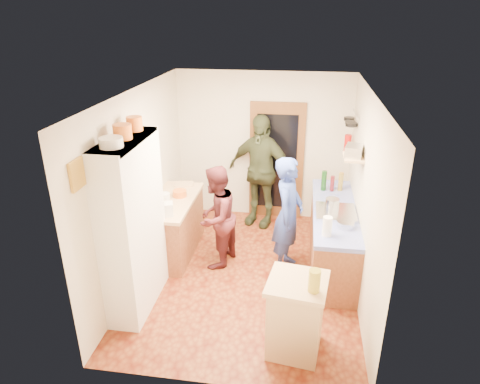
% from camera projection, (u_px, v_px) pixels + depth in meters
% --- Properties ---
extents(floor, '(3.00, 4.00, 0.02)m').
position_uv_depth(floor, '(247.00, 275.00, 6.19)').
color(floor, brown).
rests_on(floor, ground).
extents(ceiling, '(3.00, 4.00, 0.02)m').
position_uv_depth(ceiling, '(248.00, 92.00, 5.15)').
color(ceiling, silver).
rests_on(ceiling, ground).
extents(wall_back, '(3.00, 0.02, 2.60)m').
position_uv_depth(wall_back, '(263.00, 147.00, 7.49)').
color(wall_back, beige).
rests_on(wall_back, ground).
extents(wall_front, '(3.00, 0.02, 2.60)m').
position_uv_depth(wall_front, '(218.00, 279.00, 3.85)').
color(wall_front, beige).
rests_on(wall_front, ground).
extents(wall_left, '(0.02, 4.00, 2.60)m').
position_uv_depth(wall_left, '(139.00, 185.00, 5.88)').
color(wall_left, beige).
rests_on(wall_left, ground).
extents(wall_right, '(0.02, 4.00, 2.60)m').
position_uv_depth(wall_right, '(365.00, 199.00, 5.46)').
color(wall_right, beige).
rests_on(wall_right, ground).
extents(door_frame, '(0.95, 0.06, 2.10)m').
position_uv_depth(door_frame, '(276.00, 162.00, 7.52)').
color(door_frame, brown).
rests_on(door_frame, ground).
extents(door_glass, '(0.70, 0.02, 1.70)m').
position_uv_depth(door_glass, '(276.00, 162.00, 7.49)').
color(door_glass, black).
rests_on(door_glass, door_frame).
extents(hutch_body, '(0.40, 1.20, 2.20)m').
position_uv_depth(hutch_body, '(133.00, 226.00, 5.20)').
color(hutch_body, white).
rests_on(hutch_body, ground).
extents(hutch_top_shelf, '(0.40, 1.14, 0.04)m').
position_uv_depth(hutch_top_shelf, '(123.00, 141.00, 4.77)').
color(hutch_top_shelf, white).
rests_on(hutch_top_shelf, hutch_body).
extents(plate_stack, '(0.25, 0.25, 0.10)m').
position_uv_depth(plate_stack, '(111.00, 142.00, 4.46)').
color(plate_stack, white).
rests_on(plate_stack, hutch_top_shelf).
extents(orange_pot_a, '(0.21, 0.21, 0.17)m').
position_uv_depth(orange_pot_a, '(122.00, 132.00, 4.73)').
color(orange_pot_a, orange).
rests_on(orange_pot_a, hutch_top_shelf).
extents(orange_pot_b, '(0.19, 0.19, 0.17)m').
position_uv_depth(orange_pot_b, '(134.00, 124.00, 5.05)').
color(orange_pot_b, orange).
rests_on(orange_pot_b, hutch_top_shelf).
extents(left_counter_base, '(0.60, 1.40, 0.85)m').
position_uv_depth(left_counter_base, '(174.00, 228.00, 6.59)').
color(left_counter_base, '#965937').
rests_on(left_counter_base, ground).
extents(left_counter_top, '(0.64, 1.44, 0.05)m').
position_uv_depth(left_counter_top, '(172.00, 201.00, 6.41)').
color(left_counter_top, tan).
rests_on(left_counter_top, left_counter_base).
extents(toaster, '(0.28, 0.23, 0.18)m').
position_uv_depth(toaster, '(164.00, 209.00, 5.88)').
color(toaster, white).
rests_on(toaster, left_counter_top).
extents(kettle, '(0.16, 0.16, 0.18)m').
position_uv_depth(kettle, '(165.00, 199.00, 6.20)').
color(kettle, white).
rests_on(kettle, left_counter_top).
extents(orange_bowl, '(0.27, 0.27, 0.09)m').
position_uv_depth(orange_bowl, '(180.00, 193.00, 6.50)').
color(orange_bowl, orange).
rests_on(orange_bowl, left_counter_top).
extents(chopping_board, '(0.33, 0.27, 0.02)m').
position_uv_depth(chopping_board, '(184.00, 184.00, 6.93)').
color(chopping_board, tan).
rests_on(chopping_board, left_counter_top).
extents(right_counter_base, '(0.60, 2.20, 0.84)m').
position_uv_depth(right_counter_base, '(332.00, 238.00, 6.31)').
color(right_counter_base, '#965937').
rests_on(right_counter_base, ground).
extents(right_counter_top, '(0.62, 2.22, 0.06)m').
position_uv_depth(right_counter_top, '(335.00, 210.00, 6.13)').
color(right_counter_top, '#0418B3').
rests_on(right_counter_top, right_counter_base).
extents(hob, '(0.55, 0.58, 0.04)m').
position_uv_depth(hob, '(336.00, 212.00, 5.97)').
color(hob, silver).
rests_on(hob, right_counter_top).
extents(pot_on_hob, '(0.20, 0.20, 0.13)m').
position_uv_depth(pot_on_hob, '(332.00, 203.00, 6.05)').
color(pot_on_hob, silver).
rests_on(pot_on_hob, hob).
extents(bottle_a, '(0.09, 0.09, 0.32)m').
position_uv_depth(bottle_a, '(324.00, 181.00, 6.68)').
color(bottle_a, '#143F14').
rests_on(bottle_a, right_counter_top).
extents(bottle_b, '(0.07, 0.07, 0.25)m').
position_uv_depth(bottle_b, '(332.00, 184.00, 6.66)').
color(bottle_b, '#591419').
rests_on(bottle_b, right_counter_top).
extents(bottle_c, '(0.08, 0.08, 0.29)m').
position_uv_depth(bottle_c, '(341.00, 182.00, 6.67)').
color(bottle_c, olive).
rests_on(bottle_c, right_counter_top).
extents(paper_towel, '(0.15, 0.15, 0.26)m').
position_uv_depth(paper_towel, '(327.00, 226.00, 5.35)').
color(paper_towel, white).
rests_on(paper_towel, right_counter_top).
extents(mixing_bowl, '(0.25, 0.25, 0.09)m').
position_uv_depth(mixing_bowl, '(345.00, 224.00, 5.58)').
color(mixing_bowl, silver).
rests_on(mixing_bowl, right_counter_top).
extents(island_base, '(0.62, 0.62, 0.86)m').
position_uv_depth(island_base, '(295.00, 318.00, 4.67)').
color(island_base, tan).
rests_on(island_base, ground).
extents(island_top, '(0.70, 0.70, 0.05)m').
position_uv_depth(island_top, '(298.00, 283.00, 4.49)').
color(island_top, tan).
rests_on(island_top, island_base).
extents(cutting_board, '(0.39, 0.33, 0.02)m').
position_uv_depth(cutting_board, '(294.00, 279.00, 4.54)').
color(cutting_board, white).
rests_on(cutting_board, island_top).
extents(oil_jar, '(0.14, 0.14, 0.25)m').
position_uv_depth(oil_jar, '(314.00, 281.00, 4.28)').
color(oil_jar, '#AD9E2D').
rests_on(oil_jar, island_top).
extents(pan_rail, '(0.02, 0.65, 0.02)m').
position_uv_depth(pan_rail, '(355.00, 113.00, 6.55)').
color(pan_rail, silver).
rests_on(pan_rail, wall_right).
extents(pan_hang_a, '(0.18, 0.18, 0.05)m').
position_uv_depth(pan_hang_a, '(352.00, 124.00, 6.46)').
color(pan_hang_a, black).
rests_on(pan_hang_a, pan_rail).
extents(pan_hang_b, '(0.16, 0.16, 0.05)m').
position_uv_depth(pan_hang_b, '(350.00, 123.00, 6.65)').
color(pan_hang_b, black).
rests_on(pan_hang_b, pan_rail).
extents(pan_hang_c, '(0.17, 0.17, 0.05)m').
position_uv_depth(pan_hang_c, '(349.00, 119.00, 6.82)').
color(pan_hang_c, black).
rests_on(pan_hang_c, pan_rail).
extents(wall_shelf, '(0.26, 0.42, 0.03)m').
position_uv_depth(wall_shelf, '(353.00, 157.00, 5.73)').
color(wall_shelf, tan).
rests_on(wall_shelf, wall_right).
extents(radio, '(0.28, 0.34, 0.15)m').
position_uv_depth(radio, '(354.00, 151.00, 5.70)').
color(radio, silver).
rests_on(radio, wall_shelf).
extents(ext_bracket, '(0.06, 0.10, 0.04)m').
position_uv_depth(ext_bracket, '(351.00, 148.00, 6.95)').
color(ext_bracket, black).
rests_on(ext_bracket, wall_right).
extents(fire_extinguisher, '(0.11, 0.11, 0.32)m').
position_uv_depth(fire_extinguisher, '(348.00, 144.00, 6.94)').
color(fire_extinguisher, red).
rests_on(fire_extinguisher, wall_right).
extents(picture_frame, '(0.03, 0.25, 0.30)m').
position_uv_depth(picture_frame, '(77.00, 175.00, 4.17)').
color(picture_frame, gold).
rests_on(picture_frame, wall_left).
extents(person_hob, '(0.53, 0.69, 1.71)m').
position_uv_depth(person_hob, '(290.00, 216.00, 6.00)').
color(person_hob, '#2B4098').
rests_on(person_hob, ground).
extents(person_left, '(0.77, 0.88, 1.54)m').
position_uv_depth(person_left, '(219.00, 217.00, 6.17)').
color(person_left, '#4C1D21').
rests_on(person_left, ground).
extents(person_back, '(1.24, 0.83, 1.96)m').
position_uv_depth(person_back, '(260.00, 171.00, 7.28)').
color(person_back, '#303721').
rests_on(person_back, ground).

